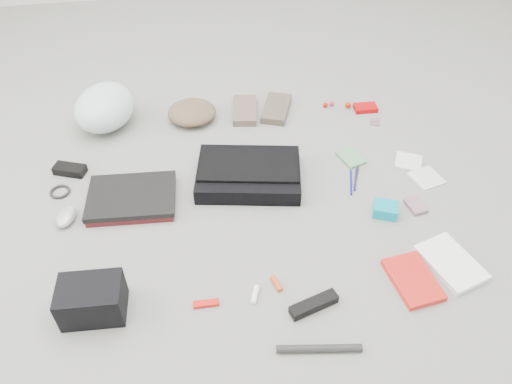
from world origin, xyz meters
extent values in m
plane|color=slate|center=(0.00, 0.00, 0.00)|extent=(4.00, 4.00, 0.00)
cube|color=black|center=(-0.01, 0.12, 0.03)|extent=(0.45, 0.35, 0.07)
cube|color=black|center=(-0.01, 0.12, 0.07)|extent=(0.41, 0.25, 0.01)
cube|color=#521619|center=(-0.46, 0.07, 0.01)|extent=(0.33, 0.26, 0.02)
cube|color=black|center=(-0.46, 0.07, 0.03)|extent=(0.34, 0.26, 0.02)
ellipsoid|color=white|center=(-0.58, 0.60, 0.09)|extent=(0.35, 0.38, 0.19)
ellipsoid|color=brown|center=(-0.20, 0.58, 0.04)|extent=(0.24, 0.23, 0.08)
cube|color=brown|center=(0.04, 0.58, 0.02)|extent=(0.14, 0.23, 0.03)
cube|color=brown|center=(0.19, 0.57, 0.02)|extent=(0.18, 0.25, 0.03)
cube|color=black|center=(-0.71, 0.28, 0.02)|extent=(0.14, 0.10, 0.03)
torus|color=black|center=(-0.74, 0.17, 0.01)|extent=(0.09, 0.09, 0.01)
ellipsoid|color=#A9A9A9|center=(-0.70, 0.01, 0.02)|extent=(0.09, 0.12, 0.04)
cube|color=black|center=(-0.57, -0.40, 0.06)|extent=(0.20, 0.14, 0.12)
cube|color=red|center=(-0.23, -0.43, 0.01)|extent=(0.08, 0.02, 0.01)
cylinder|color=white|center=(-0.07, -0.42, 0.01)|extent=(0.04, 0.07, 0.02)
cylinder|color=#DE4412|center=(0.00, -0.39, 0.01)|extent=(0.03, 0.06, 0.02)
cube|color=black|center=(0.10, -0.49, 0.02)|extent=(0.16, 0.08, 0.03)
cylinder|color=black|center=(0.08, -0.64, 0.01)|extent=(0.25, 0.06, 0.02)
cube|color=red|center=(0.45, -0.45, 0.01)|extent=(0.16, 0.21, 0.02)
cube|color=white|center=(0.60, -0.41, 0.01)|extent=(0.20, 0.25, 0.02)
cube|color=#518B5E|center=(0.43, 0.18, 0.01)|extent=(0.11, 0.13, 0.01)
cylinder|color=#0E0C96|center=(0.39, 0.04, 0.00)|extent=(0.05, 0.14, 0.01)
cylinder|color=black|center=(0.42, 0.07, 0.00)|extent=(0.06, 0.13, 0.01)
cylinder|color=navy|center=(0.41, 0.05, 0.00)|extent=(0.05, 0.12, 0.01)
cube|color=#05A0BC|center=(0.46, -0.14, 0.02)|extent=(0.11, 0.10, 0.04)
cube|color=gray|center=(0.59, -0.13, 0.01)|extent=(0.07, 0.09, 0.02)
cube|color=silver|center=(0.66, 0.13, 0.00)|extent=(0.14, 0.14, 0.01)
cube|color=silver|center=(0.69, 0.02, 0.00)|extent=(0.14, 0.14, 0.01)
sphere|color=#BC1001|center=(0.43, 0.57, 0.01)|extent=(0.03, 0.03, 0.02)
sphere|color=red|center=(0.46, 0.58, 0.01)|extent=(0.03, 0.03, 0.02)
sphere|color=#B01C04|center=(0.53, 0.55, 0.01)|extent=(0.04, 0.04, 0.03)
cube|color=#BA0609|center=(0.60, 0.52, 0.01)|extent=(0.11, 0.07, 0.02)
cube|color=#7F596E|center=(0.62, 0.42, 0.00)|extent=(0.06, 0.07, 0.00)
camera|label=1|loc=(-0.22, -1.33, 1.34)|focal=35.00mm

